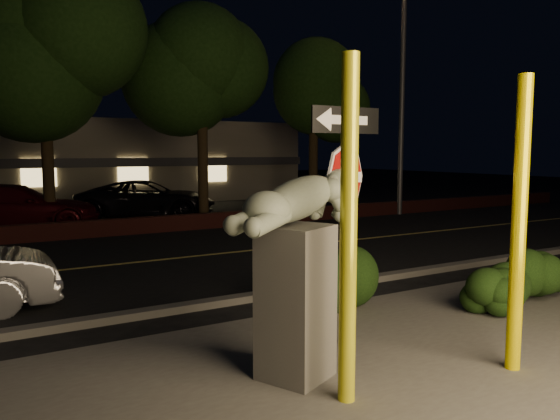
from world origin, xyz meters
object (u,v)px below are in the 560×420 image
at_px(parked_car_darkred, 16,208).
at_px(sculpture, 298,252).
at_px(yellow_pole_right, 519,226).
at_px(yellow_pole_left, 348,233).
at_px(parked_car_dark, 147,199).
at_px(signpost, 346,178).
at_px(streetlight, 399,58).

bearing_deg(parked_car_darkred, sculpture, -160.28).
height_order(yellow_pole_right, parked_car_darkred, yellow_pole_right).
relative_size(sculpture, parked_car_darkred, 0.46).
height_order(yellow_pole_left, parked_car_darkred, yellow_pole_left).
height_order(parked_car_darkred, parked_car_dark, parked_car_darkred).
bearing_deg(signpost, streetlight, 43.85).
bearing_deg(parked_car_dark, signpost, -161.29).
relative_size(sculpture, parked_car_dark, 0.45).
bearing_deg(signpost, parked_car_dark, 81.52).
bearing_deg(signpost, sculpture, -154.59).
bearing_deg(yellow_pole_right, streetlight, 52.58).
height_order(yellow_pole_left, sculpture, yellow_pole_left).
distance_m(sculpture, parked_car_dark, 15.56).
xyz_separation_m(yellow_pole_left, parked_car_dark, (2.79, 16.03, -1.02)).
bearing_deg(sculpture, streetlight, 19.26).
height_order(streetlight, parked_car_darkred, streetlight).
bearing_deg(sculpture, yellow_pole_left, -106.51).
bearing_deg(signpost, yellow_pole_left, -127.50).
relative_size(yellow_pole_left, sculpture, 1.50).
relative_size(signpost, parked_car_darkred, 0.61).
distance_m(sculpture, parked_car_darkred, 14.23).
xyz_separation_m(yellow_pole_left, signpost, (0.94, 1.28, 0.46)).
distance_m(parked_car_darkred, parked_car_dark, 4.71).
height_order(signpost, streetlight, streetlight).
distance_m(signpost, parked_car_dark, 14.93).
relative_size(yellow_pole_left, streetlight, 0.34).
xyz_separation_m(sculpture, streetlight, (11.68, 11.23, 4.64)).
xyz_separation_m(signpost, streetlight, (10.63, 10.70, 3.88)).
relative_size(signpost, sculpture, 1.33).
distance_m(streetlight, parked_car_darkred, 14.66).
distance_m(yellow_pole_right, parked_car_dark, 16.40).
height_order(yellow_pole_left, yellow_pole_right, yellow_pole_left).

